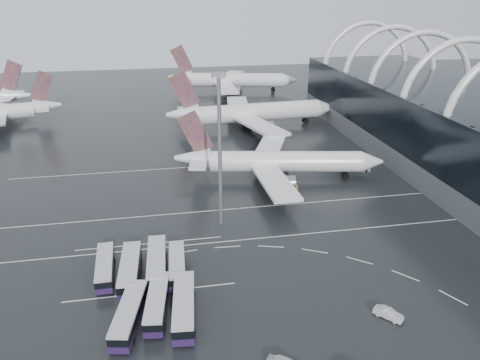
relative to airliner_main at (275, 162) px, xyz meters
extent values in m
plane|color=black|center=(-8.41, -27.64, -4.55)|extent=(420.00, 420.00, 0.00)
cube|color=#5C5F61|center=(53.59, -7.64, -1.55)|extent=(42.00, 160.00, 6.00)
torus|color=white|center=(49.59, 0.36, 13.45)|extent=(33.80, 1.80, 33.80)
torus|color=white|center=(49.59, 19.36, 13.45)|extent=(33.80, 1.80, 33.80)
torus|color=white|center=(49.59, 38.36, 13.45)|extent=(33.80, 1.80, 33.80)
torus|color=white|center=(49.59, 57.36, 13.45)|extent=(33.80, 1.80, 33.80)
cube|color=silver|center=(-8.41, -29.64, -4.55)|extent=(120.00, 0.25, 0.01)
cube|color=silver|center=(-8.41, -15.64, -4.55)|extent=(120.00, 0.25, 0.01)
cube|color=silver|center=(-8.41, 12.36, -4.55)|extent=(120.00, 0.25, 0.01)
cube|color=silver|center=(-32.41, -43.64, -4.55)|extent=(28.00, 0.25, 0.01)
cube|color=silver|center=(-32.41, -27.64, -4.55)|extent=(28.00, 0.25, 0.01)
cylinder|color=white|center=(2.69, -0.51, 0.17)|extent=(38.98, 12.54, 5.37)
cone|color=white|center=(24.40, -4.67, 0.17)|extent=(6.46, 6.32, 5.37)
cone|color=white|center=(-20.84, 3.99, 1.09)|extent=(10.10, 7.01, 5.37)
cube|color=#4E1868|center=(-19.93, 3.81, 7.94)|extent=(8.86, 2.22, 11.38)
cube|color=white|center=(-19.02, 3.64, 1.09)|extent=(7.22, 17.15, 0.46)
cube|color=white|center=(-3.12, -11.18, -0.39)|extent=(6.95, 23.27, 0.74)
cube|color=white|center=(1.23, 11.55, -0.39)|extent=(14.95, 23.84, 0.74)
cylinder|color=slate|center=(0.21, -8.52, -2.06)|extent=(5.59, 4.05, 3.15)
cylinder|color=slate|center=(3.35, 7.84, -2.06)|extent=(5.59, 4.05, 3.15)
cube|color=black|center=(-0.95, 0.18, -3.54)|extent=(12.02, 7.91, 2.04)
cylinder|color=white|center=(6.70, 47.11, 0.96)|extent=(43.89, 9.29, 6.27)
cone|color=white|center=(31.65, 48.86, 0.96)|extent=(6.90, 6.70, 6.27)
cone|color=white|center=(-20.42, 45.22, 2.04)|extent=(11.21, 7.00, 6.27)
cube|color=#4E1868|center=(-19.34, 45.29, 10.03)|extent=(10.43, 1.37, 13.28)
cube|color=white|center=(-18.26, 45.37, 2.04)|extent=(6.21, 19.74, 0.54)
cube|color=white|center=(3.33, 33.34, 0.31)|extent=(14.72, 28.05, 0.86)
cube|color=white|center=(1.44, 60.28, 0.31)|extent=(11.25, 27.80, 0.86)
cylinder|color=slate|center=(6.30, 37.34, -1.64)|extent=(6.18, 4.08, 3.67)
cylinder|color=slate|center=(4.94, 56.74, -1.64)|extent=(6.18, 4.08, 3.67)
cube|color=black|center=(2.38, 46.81, -3.37)|extent=(13.41, 7.80, 2.38)
cylinder|color=white|center=(9.76, 107.01, 1.02)|extent=(42.81, 15.78, 6.34)
cone|color=white|center=(33.65, 101.47, 1.02)|extent=(7.82, 7.66, 6.34)
cone|color=white|center=(-16.25, 113.05, 2.11)|extent=(12.08, 8.64, 6.34)
cube|color=#4E1868|center=(-15.18, 112.80, 10.19)|extent=(10.40, 3.02, 13.43)
cube|color=white|center=(-14.12, 112.56, 2.11)|extent=(9.24, 20.27, 0.55)
cube|color=white|center=(2.42, 94.70, 0.36)|extent=(8.16, 27.45, 0.87)
cube|color=white|center=(8.60, 121.30, 0.36)|extent=(18.50, 27.98, 0.87)
cylinder|color=slate|center=(6.48, 97.68, -1.60)|extent=(6.69, 4.98, 3.71)
cylinder|color=slate|center=(10.92, 116.84, -1.60)|extent=(6.69, 4.98, 3.71)
cube|color=black|center=(5.51, 108.00, -3.35)|extent=(14.35, 9.78, 2.40)
cone|color=white|center=(-67.74, 69.49, 1.26)|extent=(10.49, 7.43, 5.53)
cube|color=#4E1868|center=(-68.67, 69.29, 8.32)|extent=(9.10, 2.51, 11.72)
cube|color=white|center=(-69.60, 69.08, 1.26)|extent=(7.84, 17.68, 0.48)
cube|color=black|center=(-82.09, 66.37, -3.51)|extent=(12.48, 8.39, 2.10)
cone|color=white|center=(-82.23, 87.70, 1.71)|extent=(10.75, 6.83, 5.96)
cube|color=#4E1868|center=(-83.25, 87.78, 9.32)|extent=(9.92, 1.47, 12.63)
cube|color=white|center=(-84.27, 87.87, 1.71)|extent=(6.21, 18.83, 0.51)
cube|color=#261543|center=(-39.98, -37.11, -3.70)|extent=(3.18, 12.37, 1.04)
cube|color=black|center=(-39.98, -37.11, -2.57)|extent=(3.23, 12.13, 1.23)
cube|color=silver|center=(-39.98, -37.11, -1.74)|extent=(3.18, 12.37, 0.43)
cylinder|color=black|center=(-38.53, -40.99, -4.08)|extent=(0.36, 0.96, 0.94)
cylinder|color=black|center=(-41.16, -41.09, -4.08)|extent=(0.36, 0.96, 0.94)
cylinder|color=black|center=(-38.81, -33.14, -4.08)|extent=(0.36, 0.96, 0.94)
cylinder|color=black|center=(-41.44, -33.23, -4.08)|extent=(0.36, 0.96, 0.94)
cube|color=#261543|center=(-35.68, -39.02, -3.61)|extent=(3.75, 13.84, 1.16)
cube|color=black|center=(-35.68, -39.02, -2.34)|extent=(3.80, 13.57, 1.37)
cube|color=silver|center=(-35.68, -39.02, -1.42)|extent=(3.75, 13.84, 0.47)
cylinder|color=black|center=(-34.43, -43.47, -4.03)|extent=(0.42, 1.07, 1.05)
cylinder|color=black|center=(-37.36, -43.32, -4.03)|extent=(0.42, 1.07, 1.05)
cylinder|color=black|center=(-33.99, -34.72, -4.03)|extent=(0.42, 1.07, 1.05)
cylinder|color=black|center=(-36.92, -34.57, -4.03)|extent=(0.42, 1.07, 1.05)
cube|color=#261543|center=(-31.14, -37.70, -3.59)|extent=(3.65, 13.99, 1.17)
cube|color=black|center=(-31.14, -37.70, -2.31)|extent=(3.70, 13.71, 1.39)
cube|color=silver|center=(-31.14, -37.70, -1.38)|extent=(3.65, 13.99, 0.48)
cylinder|color=black|center=(-29.84, -42.20, -4.02)|extent=(0.42, 1.08, 1.07)
cylinder|color=black|center=(-32.81, -42.08, -4.02)|extent=(0.42, 1.08, 1.07)
cylinder|color=black|center=(-29.48, -33.33, -4.02)|extent=(0.42, 1.08, 1.07)
cylinder|color=black|center=(-32.45, -33.21, -4.02)|extent=(0.42, 1.08, 1.07)
cube|color=#261543|center=(-27.70, -38.78, -3.72)|extent=(3.28, 12.14, 1.02)
cube|color=black|center=(-27.70, -38.78, -2.61)|extent=(3.32, 11.90, 1.20)
cube|color=silver|center=(-27.70, -38.78, -1.80)|extent=(3.28, 12.14, 0.42)
cylinder|color=black|center=(-26.61, -42.69, -4.09)|extent=(0.37, 0.94, 0.92)
cylinder|color=black|center=(-29.18, -42.56, -4.09)|extent=(0.37, 0.94, 0.92)
cylinder|color=black|center=(-26.23, -35.00, -4.09)|extent=(0.37, 0.94, 0.92)
cylinder|color=black|center=(-28.80, -34.88, -4.09)|extent=(0.37, 0.94, 0.92)
cube|color=#261543|center=(-35.48, -50.88, -3.64)|extent=(5.53, 13.54, 1.12)
cube|color=black|center=(-35.48, -50.88, -2.42)|extent=(5.54, 13.29, 1.32)
cube|color=silver|center=(-35.48, -50.88, -1.53)|extent=(5.53, 13.54, 0.46)
cylinder|color=black|center=(-34.94, -55.31, -4.05)|extent=(0.55, 1.07, 1.02)
cylinder|color=black|center=(-37.72, -54.74, -4.05)|extent=(0.55, 1.07, 1.02)
cylinder|color=black|center=(-33.25, -47.02, -4.05)|extent=(0.55, 1.07, 1.02)
cylinder|color=black|center=(-36.02, -46.46, -4.05)|extent=(0.55, 1.07, 1.02)
cube|color=#261543|center=(-31.38, -48.85, -3.68)|extent=(4.39, 12.91, 1.07)
cube|color=black|center=(-31.38, -48.85, -2.51)|extent=(4.41, 12.67, 1.27)
cube|color=silver|center=(-31.38, -48.85, -1.66)|extent=(4.39, 12.91, 0.44)
cylinder|color=black|center=(-30.54, -53.04, -4.07)|extent=(0.46, 1.01, 0.97)
cylinder|color=black|center=(-33.23, -52.70, -4.07)|extent=(0.46, 1.01, 0.97)
cylinder|color=black|center=(-29.52, -45.00, -4.07)|extent=(0.46, 1.01, 0.97)
cylinder|color=black|center=(-32.21, -44.66, -4.07)|extent=(0.46, 1.01, 0.97)
cube|color=#261543|center=(-27.41, -50.62, -3.59)|extent=(4.44, 14.19, 1.18)
cube|color=black|center=(-27.41, -50.62, -2.30)|extent=(4.47, 13.92, 1.40)
cube|color=silver|center=(-27.41, -50.62, -1.36)|extent=(4.44, 14.19, 0.48)
cylinder|color=black|center=(-26.35, -55.21, -4.02)|extent=(0.48, 1.10, 1.07)
cylinder|color=black|center=(-29.33, -54.93, -4.02)|extent=(0.48, 1.10, 1.07)
cylinder|color=black|center=(-25.49, -46.32, -4.02)|extent=(0.48, 1.10, 1.07)
cylinder|color=black|center=(-28.47, -46.03, -4.02)|extent=(0.48, 1.10, 1.07)
imported|color=silver|center=(2.88, -56.70, -3.82)|extent=(4.12, 4.40, 1.48)
cylinder|color=gray|center=(-17.43, -21.94, 10.82)|extent=(0.77, 0.77, 30.75)
cube|color=gray|center=(-17.43, -21.94, 26.52)|extent=(2.42, 2.42, 0.88)
cube|color=white|center=(-17.43, -21.94, 26.19)|extent=(2.20, 2.20, 0.44)
cube|color=slate|center=(14.46, 7.32, -4.01)|extent=(2.01, 1.19, 1.10)
cube|color=#AA8716|center=(2.48, -7.91, -3.95)|extent=(2.23, 1.32, 1.22)
cube|color=slate|center=(25.52, 0.62, -3.90)|extent=(2.39, 1.41, 1.30)
camera|label=1|loc=(-29.84, -108.82, 42.03)|focal=35.00mm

